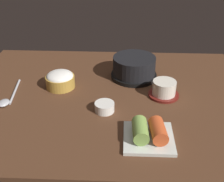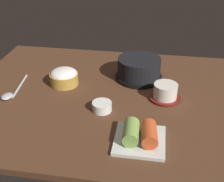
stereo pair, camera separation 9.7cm
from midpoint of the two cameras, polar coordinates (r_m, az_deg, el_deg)
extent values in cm
cube|color=#4C2D1C|center=(101.14, 1.81, -1.37)|extent=(100.00, 76.00, 2.00)
cylinder|color=black|center=(111.91, 7.66, 2.70)|extent=(17.25, 17.25, 1.41)
cylinder|color=black|center=(110.08, 7.80, 4.59)|extent=(15.86, 15.86, 6.77)
cylinder|color=#D15619|center=(108.79, 7.91, 6.05)|extent=(13.96, 13.96, 0.60)
cylinder|color=#B78C38|center=(107.08, -6.71, 2.28)|extent=(10.28, 10.28, 4.25)
ellipsoid|color=white|center=(106.10, -6.78, 3.29)|extent=(9.46, 9.46, 3.60)
cylinder|color=maroon|center=(100.84, 12.91, -1.39)|extent=(10.37, 10.37, 0.80)
cylinder|color=silver|center=(99.43, 13.09, -0.03)|extent=(7.87, 7.87, 4.76)
cylinder|color=#C6D18C|center=(98.42, 13.23, 1.01)|extent=(6.69, 6.69, 0.40)
cylinder|color=white|center=(91.99, 1.23, -3.13)|extent=(6.19, 6.19, 2.89)
cylinder|color=#B73323|center=(91.36, 1.24, -2.53)|extent=(5.07, 5.07, 0.50)
cube|color=silver|center=(81.34, 8.85, -9.56)|extent=(13.67, 13.67, 1.00)
cylinder|color=#7A9E47|center=(79.66, 7.26, -7.98)|extent=(4.56, 8.36, 4.24)
cylinder|color=#C64C23|center=(79.80, 10.73, -8.25)|extent=(5.00, 8.57, 4.24)
cylinder|color=#B7B7BC|center=(109.11, -14.99, 0.91)|extent=(2.72, 16.06, 0.80)
ellipsoid|color=#B7B7BC|center=(103.18, -17.17, -1.06)|extent=(3.60, 4.68, 1.26)
camera|label=1|loc=(0.05, -87.14, 1.68)|focal=47.22mm
camera|label=2|loc=(0.05, 92.86, -1.68)|focal=47.22mm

